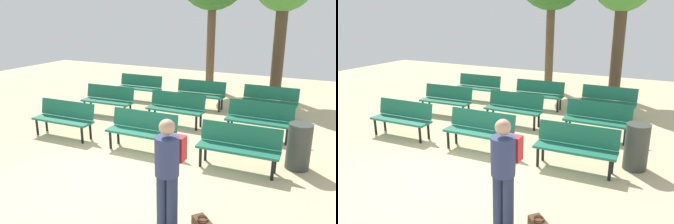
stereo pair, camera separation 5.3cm
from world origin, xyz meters
The scene contains 12 objects.
ground_plane centered at (0.00, 0.00, 0.00)m, with size 24.00×24.00×0.00m, color #CCB789.
bench_r0_c0 centered at (-2.19, 1.49, 0.50)m, with size 1.62×0.54×0.87m.
bench_r0_c1 centered at (-0.01, 1.58, 0.50)m, with size 1.61×0.52×0.87m.
bench_r0_c2 centered at (2.15, 1.61, 0.50)m, with size 1.61×0.53×0.87m.
bench_r1_c0 centered at (-2.29, 3.44, 0.50)m, with size 1.62×0.57×0.87m.
bench_r1_c1 centered at (-0.10, 3.53, 0.50)m, with size 1.60×0.48×0.87m.
bench_r1_c2 centered at (2.16, 3.53, 0.50)m, with size 1.60×0.48×0.87m.
bench_r2_c0 centered at (-2.37, 5.39, 0.50)m, with size 1.61×0.53×0.87m.
bench_r2_c1 centered at (-0.11, 5.39, 0.50)m, with size 1.62×0.56×0.87m.
bench_r2_c2 centered at (2.05, 5.48, 0.50)m, with size 1.60×0.49×0.87m.
visitor_with_backpack centered at (1.76, -0.70, 0.94)m, with size 0.35×0.53×1.65m.
trash_bin centered at (3.21, 2.14, 0.46)m, with size 0.46×0.46×0.93m, color #383D38.
Camera 2 is at (3.67, -4.44, 3.00)m, focal length 35.87 mm.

